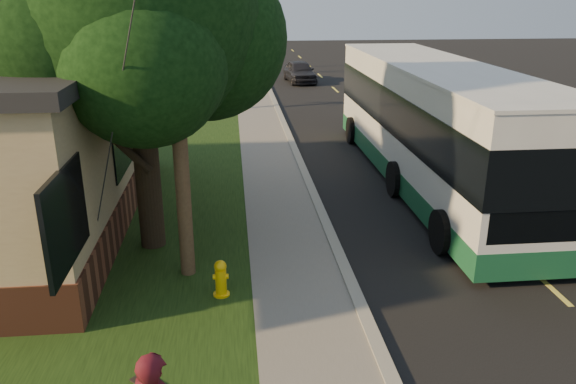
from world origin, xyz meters
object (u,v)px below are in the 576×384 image
object	(u,v)px
fire_hydrant	(221,278)
transit_bus	(434,121)
dumpster	(11,156)
distant_car	(300,71)
utility_pole	(173,50)
bare_tree_far	(219,48)
traffic_signal	(266,26)
leafy_tree	(136,15)
bare_tree_near	(205,68)

from	to	relation	value
fire_hydrant	transit_bus	world-z (taller)	transit_bus
dumpster	distant_car	world-z (taller)	distant_car
utility_pole	bare_tree_far	size ratio (longest dim) A/B	2.25
traffic_signal	dumpster	distance (m)	27.47
leafy_tree	distant_car	bearing A→B (deg)	75.42
leafy_tree	distant_car	xyz separation A→B (m)	(6.37, 24.49, -4.46)
fire_hydrant	leafy_tree	xyz separation A→B (m)	(-1.57, 2.65, 4.73)
bare_tree_far	distant_car	world-z (taller)	bare_tree_far
bare_tree_near	bare_tree_far	bearing A→B (deg)	87.61
leafy_tree	dumpster	bearing A→B (deg)	131.81
utility_pole	dumpster	size ratio (longest dim) A/B	6.59
leafy_tree	dumpster	size ratio (longest dim) A/B	5.67
dumpster	distant_car	distance (m)	21.95
utility_pole	transit_bus	xyz separation A→B (m)	(7.07, 5.45, -2.69)
dumpster	distant_car	bearing A→B (deg)	58.07
fire_hydrant	distant_car	bearing A→B (deg)	79.97
utility_pole	transit_bus	size ratio (longest dim) A/B	0.67
dumpster	distant_car	size ratio (longest dim) A/B	0.33
distant_car	bare_tree_far	bearing A→B (deg)	146.10
bare_tree_far	transit_bus	world-z (taller)	bare_tree_far
utility_pole	traffic_signal	world-z (taller)	utility_pole
fire_hydrant	distant_car	xyz separation A→B (m)	(4.80, 27.14, 0.27)
bare_tree_near	dumpster	bearing A→B (deg)	-121.89
utility_pole	distant_car	xyz separation A→B (m)	(5.51, 26.14, -3.93)
transit_bus	dumpster	world-z (taller)	transit_bus
fire_hydrant	bare_tree_far	bearing A→B (deg)	90.76
fire_hydrant	traffic_signal	world-z (taller)	traffic_signal
traffic_signal	bare_tree_far	bearing A→B (deg)	-131.19
fire_hydrant	leafy_tree	size ratio (longest dim) A/B	0.09
distant_car	bare_tree_near	bearing A→B (deg)	-127.02
distant_car	traffic_signal	bearing A→B (deg)	98.86
bare_tree_near	distant_car	world-z (taller)	bare_tree_near
fire_hydrant	dumpster	distance (m)	10.90
bare_tree_near	transit_bus	world-z (taller)	bare_tree_near
bare_tree_far	distant_car	size ratio (longest dim) A/B	0.98
traffic_signal	distant_car	bearing A→B (deg)	-76.09
bare_tree_near	dumpster	distance (m)	11.29
bare_tree_near	bare_tree_far	distance (m)	12.01
leafy_tree	dumpster	distance (m)	9.07
utility_pole	bare_tree_near	bearing A→B (deg)	90.66
fire_hydrant	transit_bus	size ratio (longest dim) A/B	0.05
fire_hydrant	bare_tree_near	bearing A→B (deg)	92.86
transit_bus	distant_car	distance (m)	20.79
transit_bus	traffic_signal	bearing A→B (deg)	96.77
bare_tree_far	distant_car	bearing A→B (deg)	-28.85
traffic_signal	distant_car	xyz separation A→B (m)	(1.70, -6.86, -2.46)
traffic_signal	dumpster	size ratio (longest dim) A/B	4.00
dumpster	transit_bus	bearing A→B (deg)	-8.88
leafy_tree	transit_bus	world-z (taller)	leafy_tree
distant_car	leafy_tree	bearing A→B (deg)	-109.64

